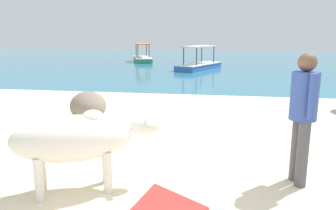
{
  "coord_description": "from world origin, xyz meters",
  "views": [
    {
      "loc": [
        0.69,
        -2.97,
        1.85
      ],
      "look_at": [
        -0.29,
        3.0,
        0.55
      ],
      "focal_mm": 34.56,
      "sensor_mm": 36.0,
      "label": 1
    }
  ],
  "objects_px": {
    "cow": "(77,139)",
    "boat_green": "(142,58)",
    "boat_blue": "(199,64)",
    "person_standing": "(303,109)"
  },
  "relations": [
    {
      "from": "cow",
      "to": "boat_blue",
      "type": "xyz_separation_m",
      "value": [
        0.41,
        14.69,
        -0.39
      ]
    },
    {
      "from": "person_standing",
      "to": "boat_green",
      "type": "relative_size",
      "value": 0.42
    },
    {
      "from": "cow",
      "to": "boat_green",
      "type": "relative_size",
      "value": 0.45
    },
    {
      "from": "cow",
      "to": "boat_blue",
      "type": "bearing_deg",
      "value": 64.26
    },
    {
      "from": "boat_green",
      "to": "boat_blue",
      "type": "xyz_separation_m",
      "value": [
        4.42,
        -4.88,
        0.0
      ]
    },
    {
      "from": "boat_green",
      "to": "boat_blue",
      "type": "height_order",
      "value": "same"
    },
    {
      "from": "cow",
      "to": "boat_green",
      "type": "xyz_separation_m",
      "value": [
        -4.02,
        19.57,
        -0.39
      ]
    },
    {
      "from": "cow",
      "to": "boat_green",
      "type": "bearing_deg",
      "value": 77.45
    },
    {
      "from": "boat_blue",
      "to": "boat_green",
      "type": "bearing_deg",
      "value": 65.03
    },
    {
      "from": "cow",
      "to": "person_standing",
      "type": "xyz_separation_m",
      "value": [
        2.61,
        0.64,
        0.3
      ]
    }
  ]
}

